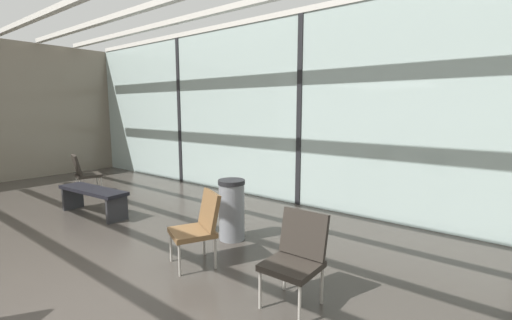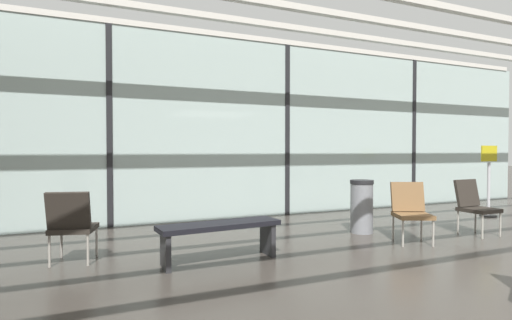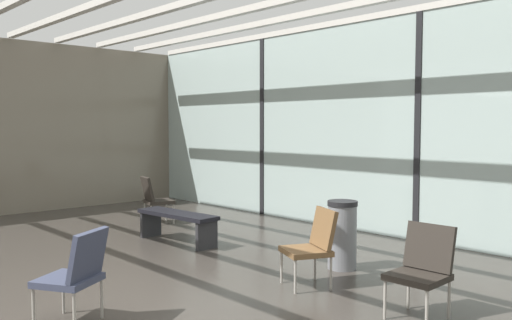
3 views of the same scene
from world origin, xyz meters
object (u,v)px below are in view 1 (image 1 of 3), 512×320
object	(u,v)px
lounge_chair_3	(297,253)
waiting_bench	(93,194)
lounge_chair_0	(199,224)
trash_bin	(232,209)
parked_airplane	(397,104)
lounge_chair_1	(84,171)

from	to	relation	value
lounge_chair_3	waiting_bench	world-z (taller)	lounge_chair_3
lounge_chair_0	trash_bin	bearing A→B (deg)	130.78
lounge_chair_0	lounge_chair_3	distance (m)	1.35
waiting_bench	trash_bin	xyz separation A→B (m)	(2.66, 0.67, 0.07)
parked_airplane	lounge_chair_0	bearing A→B (deg)	-86.23
parked_airplane	lounge_chair_0	xyz separation A→B (m)	(0.61, -9.29, -1.51)
lounge_chair_0	lounge_chair_3	world-z (taller)	same
lounge_chair_3	waiting_bench	size ratio (longest dim) A/B	0.57
lounge_chair_1	lounge_chair_3	size ratio (longest dim) A/B	1.00
waiting_bench	trash_bin	size ratio (longest dim) A/B	1.78
lounge_chair_3	trash_bin	world-z (taller)	lounge_chair_3
lounge_chair_1	waiting_bench	distance (m)	1.76
parked_airplane	trash_bin	world-z (taller)	parked_airplane
parked_airplane	lounge_chair_1	world-z (taller)	parked_airplane
parked_airplane	trash_bin	bearing A→B (deg)	-87.44
lounge_chair_3	lounge_chair_0	bearing A→B (deg)	178.87
lounge_chair_0	trash_bin	xyz separation A→B (m)	(-0.23, 0.82, -0.06)
parked_airplane	waiting_bench	size ratio (longest dim) A/B	8.27
parked_airplane	lounge_chair_3	size ratio (longest dim) A/B	14.53
lounge_chair_0	lounge_chair_1	world-z (taller)	same
parked_airplane	trash_bin	xyz separation A→B (m)	(0.38, -8.47, -1.57)
waiting_bench	trash_bin	bearing A→B (deg)	9.23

